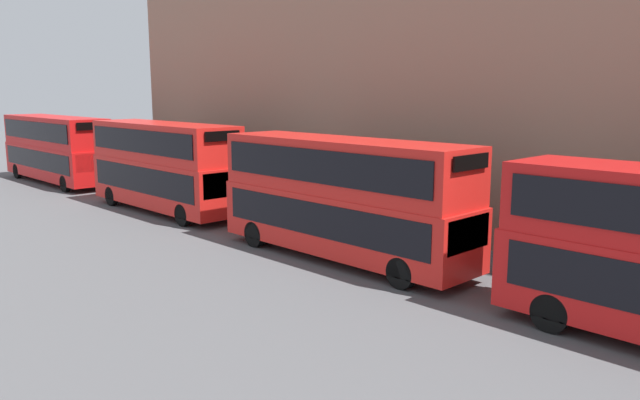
# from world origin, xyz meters

# --- Properties ---
(bus_second_in_queue) EXTENTS (2.59, 10.39, 4.32)m
(bus_second_in_queue) POSITION_xyz_m (1.60, 18.09, 2.38)
(bus_second_in_queue) COLOR red
(bus_second_in_queue) RESTS_ON ground
(bus_third_in_queue) EXTENTS (2.59, 10.14, 4.40)m
(bus_third_in_queue) POSITION_xyz_m (1.60, 30.33, 2.43)
(bus_third_in_queue) COLOR red
(bus_third_in_queue) RESTS_ON ground
(bus_trailing) EXTENTS (2.59, 11.27, 4.29)m
(bus_trailing) POSITION_xyz_m (1.60, 43.86, 2.37)
(bus_trailing) COLOR red
(bus_trailing) RESTS_ON ground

